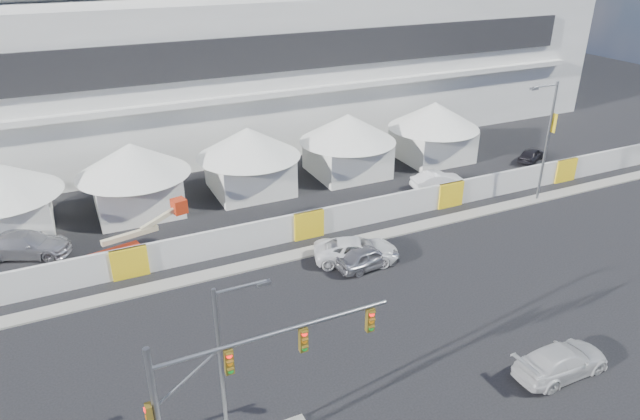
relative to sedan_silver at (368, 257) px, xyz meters
name	(u,v)px	position (x,y,z in m)	size (l,w,h in m)	color
ground	(318,401)	(-7.80, -9.24, -0.73)	(160.00, 160.00, 0.00)	black
far_curb	(486,211)	(12.20, 3.26, -0.67)	(80.00, 1.20, 0.12)	gray
stadium	(225,39)	(0.90, 32.26, 8.72)	(80.00, 24.80, 21.98)	silver
tent_row	(193,163)	(-7.30, 14.76, 2.42)	(53.40, 8.40, 5.40)	white
hoarding_fence	(308,224)	(-1.80, 5.26, 0.27)	(70.00, 0.25, 2.00)	silver
scaffold_tower	(533,54)	(38.20, 26.76, 5.27)	(4.40, 4.40, 12.00)	#595B60
sedan_silver	(368,257)	(0.00, 0.00, 0.00)	(4.28, 1.72, 1.46)	#A4A4A8
pickup_curb	(356,250)	(-0.31, 1.00, 0.03)	(5.45, 2.51, 1.51)	white
pickup_near	(561,361)	(3.52, -12.46, 0.00)	(5.01, 2.04, 1.45)	silver
lot_car_a	(438,181)	(11.40, 8.42, 0.00)	(4.46, 1.55, 1.47)	white
lot_car_b	(531,155)	(23.17, 10.09, -0.08)	(3.83, 1.54, 1.30)	black
lot_car_c	(26,244)	(-19.59, 10.81, 0.09)	(5.67, 2.30, 1.64)	#B9B9BE
traffic_mast	(216,399)	(-12.80, -11.30, 3.27)	(9.38, 0.67, 6.85)	gray
streetlight_median	(226,363)	(-12.08, -10.36, 3.92)	(2.17, 0.22, 7.84)	gray
streetlight_curb	(546,134)	(17.13, 3.26, 4.77)	(2.80, 0.63, 9.47)	slate
boom_lift	(125,252)	(-13.84, 6.76, 0.20)	(6.98, 2.25, 3.46)	red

